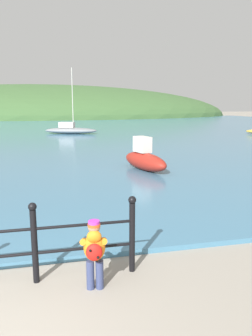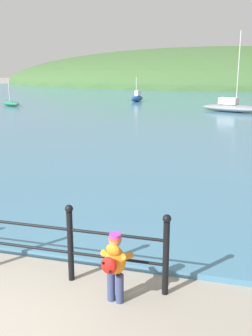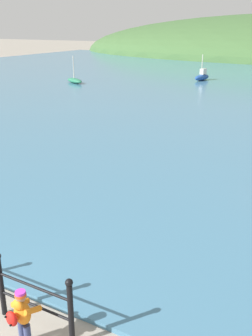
% 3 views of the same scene
% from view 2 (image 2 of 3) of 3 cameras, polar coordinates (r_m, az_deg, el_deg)
% --- Properties ---
extents(water, '(80.00, 60.00, 0.10)m').
position_cam_2_polar(water, '(35.73, 10.77, 9.26)').
color(water, teal).
rests_on(water, ground).
extents(far_hillside, '(80.75, 44.41, 13.07)m').
position_cam_2_polar(far_hillside, '(73.30, 13.42, 11.65)').
color(far_hillside, '#3D6033').
rests_on(far_hillside, ground).
extents(iron_railing, '(4.44, 0.12, 1.21)m').
position_cam_2_polar(iron_railing, '(6.30, -14.20, -9.44)').
color(iron_railing, black).
rests_on(iron_railing, ground).
extents(child_in_coat, '(0.42, 0.55, 1.00)m').
position_cam_2_polar(child_in_coat, '(5.43, -1.67, -13.47)').
color(child_in_coat, navy).
rests_on(child_in_coat, ground).
extents(boat_white_sailboat, '(2.31, 1.70, 2.19)m').
position_cam_2_polar(boat_white_sailboat, '(33.19, -16.37, 9.01)').
color(boat_white_sailboat, '#287551').
rests_on(boat_white_sailboat, water).
extents(boat_nearest_quay, '(1.04, 2.17, 2.19)m').
position_cam_2_polar(boat_nearest_quay, '(35.92, 1.60, 10.14)').
color(boat_nearest_quay, '#1E4793').
rests_on(boat_nearest_quay, water).
extents(boat_mid_harbor, '(4.63, 2.74, 5.38)m').
position_cam_2_polar(boat_mid_harbor, '(28.57, 15.15, 8.53)').
color(boat_mid_harbor, gray).
rests_on(boat_mid_harbor, water).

